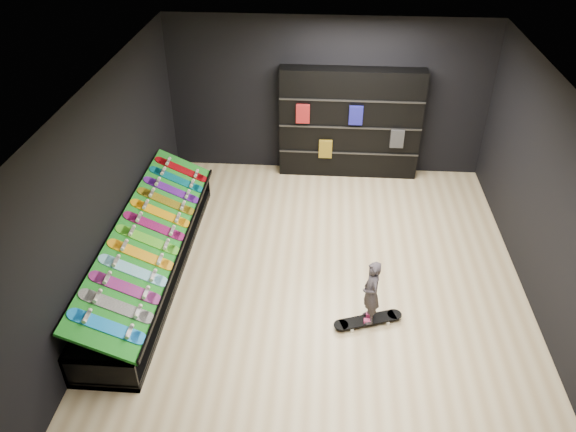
# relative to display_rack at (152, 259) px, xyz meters

# --- Properties ---
(floor) EXTENTS (6.00, 7.00, 0.01)m
(floor) POSITION_rel_display_rack_xyz_m (2.55, 0.00, -0.25)
(floor) COLOR beige
(floor) RESTS_ON ground
(ceiling) EXTENTS (6.00, 7.00, 0.01)m
(ceiling) POSITION_rel_display_rack_xyz_m (2.55, 0.00, 2.75)
(ceiling) COLOR white
(ceiling) RESTS_ON ground
(wall_back) EXTENTS (6.00, 0.02, 3.00)m
(wall_back) POSITION_rel_display_rack_xyz_m (2.55, 3.50, 1.25)
(wall_back) COLOR black
(wall_back) RESTS_ON ground
(wall_front) EXTENTS (6.00, 0.02, 3.00)m
(wall_front) POSITION_rel_display_rack_xyz_m (2.55, -3.50, 1.25)
(wall_front) COLOR black
(wall_front) RESTS_ON ground
(wall_left) EXTENTS (0.02, 7.00, 3.00)m
(wall_left) POSITION_rel_display_rack_xyz_m (-0.45, 0.00, 1.25)
(wall_left) COLOR black
(wall_left) RESTS_ON ground
(wall_right) EXTENTS (0.02, 7.00, 3.00)m
(wall_right) POSITION_rel_display_rack_xyz_m (5.55, 0.00, 1.25)
(wall_right) COLOR black
(wall_right) RESTS_ON ground
(display_rack) EXTENTS (0.90, 4.50, 0.50)m
(display_rack) POSITION_rel_display_rack_xyz_m (0.00, 0.00, 0.00)
(display_rack) COLOR black
(display_rack) RESTS_ON ground
(turf_ramp) EXTENTS (0.92, 4.50, 0.46)m
(turf_ramp) POSITION_rel_display_rack_xyz_m (0.05, 0.00, 0.46)
(turf_ramp) COLOR #116C15
(turf_ramp) RESTS_ON display_rack
(back_shelving) EXTENTS (2.65, 0.31, 2.12)m
(back_shelving) POSITION_rel_display_rack_xyz_m (2.99, 3.32, 0.81)
(back_shelving) COLOR black
(back_shelving) RESTS_ON ground
(floor_skateboard) EXTENTS (1.00, 0.53, 0.09)m
(floor_skateboard) POSITION_rel_display_rack_xyz_m (3.22, -0.88, -0.20)
(floor_skateboard) COLOR black
(floor_skateboard) RESTS_ON ground
(child) EXTENTS (0.20, 0.25, 0.58)m
(child) POSITION_rel_display_rack_xyz_m (3.22, -0.88, 0.13)
(child) COLOR black
(child) RESTS_ON floor_skateboard
(display_board_0) EXTENTS (0.93, 0.22, 0.50)m
(display_board_0) POSITION_rel_display_rack_xyz_m (0.06, -1.90, 0.49)
(display_board_0) COLOR blue
(display_board_0) RESTS_ON turf_ramp
(display_board_1) EXTENTS (0.93, 0.22, 0.50)m
(display_board_1) POSITION_rel_display_rack_xyz_m (0.06, -1.55, 0.49)
(display_board_1) COLOR black
(display_board_1) RESTS_ON turf_ramp
(display_board_2) EXTENTS (0.93, 0.22, 0.50)m
(display_board_2) POSITION_rel_display_rack_xyz_m (0.06, -1.21, 0.49)
(display_board_2) COLOR #2626BF
(display_board_2) RESTS_ON turf_ramp
(display_board_3) EXTENTS (0.93, 0.22, 0.50)m
(display_board_3) POSITION_rel_display_rack_xyz_m (0.06, -0.86, 0.49)
(display_board_3) COLOR #0CB2E5
(display_board_3) RESTS_ON turf_ramp
(display_board_4) EXTENTS (0.93, 0.22, 0.50)m
(display_board_4) POSITION_rel_display_rack_xyz_m (0.06, -0.52, 0.49)
(display_board_4) COLOR orange
(display_board_4) RESTS_ON turf_ramp
(display_board_5) EXTENTS (0.93, 0.22, 0.50)m
(display_board_5) POSITION_rel_display_rack_xyz_m (0.06, -0.17, 0.49)
(display_board_5) COLOR green
(display_board_5) RESTS_ON turf_ramp
(display_board_6) EXTENTS (0.93, 0.22, 0.50)m
(display_board_6) POSITION_rel_display_rack_xyz_m (0.06, 0.17, 0.49)
(display_board_6) COLOR #E5198C
(display_board_6) RESTS_ON turf_ramp
(display_board_7) EXTENTS (0.93, 0.22, 0.50)m
(display_board_7) POSITION_rel_display_rack_xyz_m (0.06, 0.52, 0.49)
(display_board_7) COLOR yellow
(display_board_7) RESTS_ON turf_ramp
(display_board_8) EXTENTS (0.93, 0.22, 0.50)m
(display_board_8) POSITION_rel_display_rack_xyz_m (0.06, 0.86, 0.49)
(display_board_8) COLOR yellow
(display_board_8) RESTS_ON turf_ramp
(display_board_9) EXTENTS (0.93, 0.22, 0.50)m
(display_board_9) POSITION_rel_display_rack_xyz_m (0.06, 1.21, 0.49)
(display_board_9) COLOR purple
(display_board_9) RESTS_ON turf_ramp
(display_board_10) EXTENTS (0.93, 0.22, 0.50)m
(display_board_10) POSITION_rel_display_rack_xyz_m (0.06, 1.55, 0.49)
(display_board_10) COLOR #0C8C99
(display_board_10) RESTS_ON turf_ramp
(display_board_11) EXTENTS (0.93, 0.22, 0.50)m
(display_board_11) POSITION_rel_display_rack_xyz_m (0.06, 1.90, 0.49)
(display_board_11) COLOR red
(display_board_11) RESTS_ON turf_ramp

